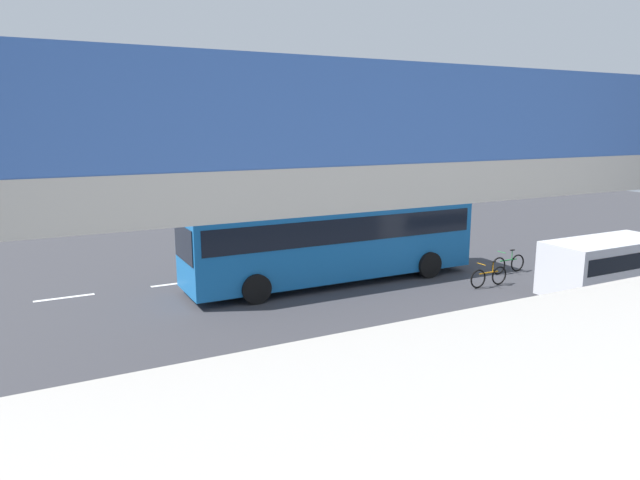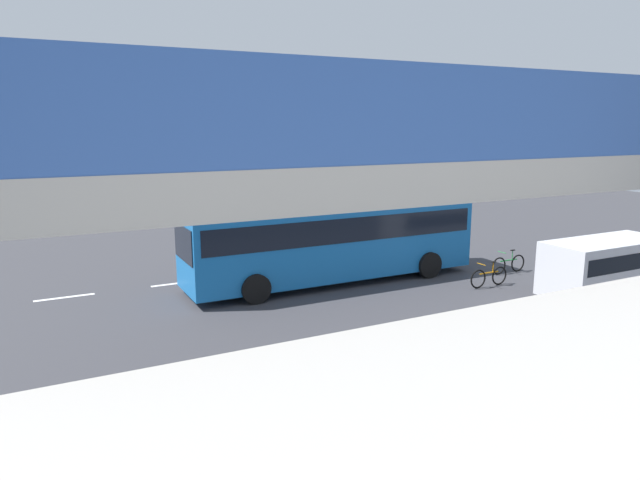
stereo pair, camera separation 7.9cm
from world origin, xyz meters
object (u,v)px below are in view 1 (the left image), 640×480
at_px(city_bus, 333,234).
at_px(parked_van, 606,264).
at_px(bicycle_orange, 489,277).
at_px(bicycle_green, 508,264).
at_px(traffic_sign, 249,222).

bearing_deg(city_bus, parked_van, 140.83).
distance_m(parked_van, bicycle_orange, 4.00).
distance_m(bicycle_green, traffic_sign, 10.97).
height_order(city_bus, parked_van, city_bus).
distance_m(city_bus, bicycle_orange, 6.11).
xyz_separation_m(bicycle_green, bicycle_orange, (2.15, 1.15, 0.00)).
xyz_separation_m(parked_van, traffic_sign, (9.50, -10.16, 0.71)).
xyz_separation_m(parked_van, bicycle_green, (0.56, -3.98, -0.81)).
height_order(parked_van, bicycle_green, parked_van).
bearing_deg(bicycle_green, parked_van, 98.01).
relative_size(city_bus, traffic_sign, 4.12).
bearing_deg(parked_van, bicycle_orange, -46.26).
relative_size(city_bus, bicycle_orange, 6.52).
bearing_deg(bicycle_green, traffic_sign, -34.65).
bearing_deg(city_bus, bicycle_orange, 145.52).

